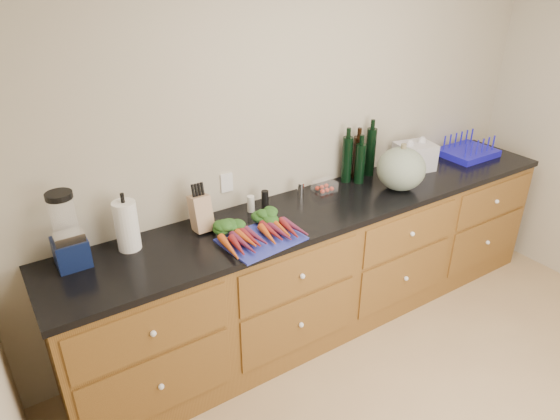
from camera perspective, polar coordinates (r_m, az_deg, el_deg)
wall_back at (r=3.36m, az=2.66°, el=8.40°), size 4.10×0.05×2.60m
cabinets at (r=3.51m, az=5.50°, el=-6.39°), size 3.60×0.64×0.90m
countertop at (r=3.27m, az=5.82°, el=0.50°), size 3.64×0.62×0.04m
cutting_board at (r=2.83m, az=-2.16°, el=-3.37°), size 0.47×0.37×0.01m
carrots at (r=2.84m, az=-2.64°, el=-2.42°), size 0.46×0.34×0.07m
squash at (r=3.48m, az=13.67°, el=4.59°), size 0.33×0.33×0.30m
blender_appliance at (r=2.74m, az=-23.12°, el=-2.60°), size 0.16×0.16×0.41m
paper_towel at (r=2.81m, az=-17.10°, el=-1.74°), size 0.13×0.13×0.28m
knife_block at (r=2.93m, az=-9.02°, el=-0.35°), size 0.11×0.11×0.21m
grinder_salt at (r=3.12m, az=-3.35°, el=0.71°), size 0.05×0.05×0.11m
grinder_pepper at (r=3.17m, az=-1.73°, el=1.24°), size 0.05×0.05×0.11m
canister_chrome at (r=3.31m, az=2.38°, el=2.29°), size 0.04×0.04×0.10m
tomato_box at (r=3.41m, az=5.11°, el=2.71°), size 0.15×0.12×0.07m
bottles at (r=3.59m, az=9.01°, el=5.91°), size 0.29×0.15×0.35m
grocery_bag at (r=3.87m, az=15.09°, el=5.93°), size 0.31×0.27×0.20m
dish_rack at (r=4.29m, az=20.64°, el=6.35°), size 0.42×0.33×0.17m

